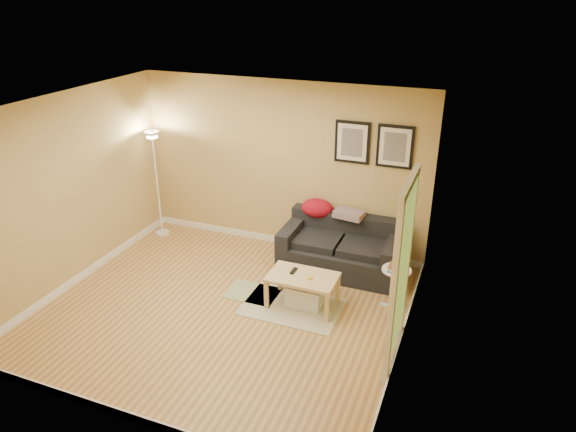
% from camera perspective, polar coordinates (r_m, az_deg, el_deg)
% --- Properties ---
extents(floor, '(4.50, 4.50, 0.00)m').
position_cam_1_polar(floor, '(6.87, -6.97, -10.06)').
color(floor, tan).
rests_on(floor, ground).
extents(ceiling, '(4.50, 4.50, 0.00)m').
position_cam_1_polar(ceiling, '(5.82, -8.28, 11.58)').
color(ceiling, white).
rests_on(ceiling, wall_back).
extents(wall_back, '(4.50, 0.00, 4.50)m').
position_cam_1_polar(wall_back, '(7.91, -0.69, 5.44)').
color(wall_back, tan).
rests_on(wall_back, ground).
extents(wall_front, '(4.50, 0.00, 4.50)m').
position_cam_1_polar(wall_front, '(4.81, -19.05, -9.37)').
color(wall_front, tan).
rests_on(wall_front, ground).
extents(wall_left, '(0.00, 4.00, 4.00)m').
position_cam_1_polar(wall_left, '(7.52, -22.85, 2.44)').
color(wall_left, tan).
rests_on(wall_left, ground).
extents(wall_right, '(0.00, 4.00, 4.00)m').
position_cam_1_polar(wall_right, '(5.59, 13.20, -3.61)').
color(wall_right, tan).
rests_on(wall_right, ground).
extents(baseboard_back, '(4.50, 0.02, 0.10)m').
position_cam_1_polar(baseboard_back, '(8.39, -0.67, -2.68)').
color(baseboard_back, white).
rests_on(baseboard_back, ground).
extents(baseboard_front, '(4.50, 0.02, 0.10)m').
position_cam_1_polar(baseboard_front, '(5.58, -17.15, -20.11)').
color(baseboard_front, white).
rests_on(baseboard_front, ground).
extents(baseboard_left, '(0.02, 4.00, 0.10)m').
position_cam_1_polar(baseboard_left, '(8.03, -21.36, -5.87)').
color(baseboard_left, white).
rests_on(baseboard_left, ground).
extents(baseboard_right, '(0.02, 4.00, 0.10)m').
position_cam_1_polar(baseboard_right, '(6.27, 12.00, -13.76)').
color(baseboard_right, white).
rests_on(baseboard_right, ground).
extents(sofa, '(1.70, 0.90, 0.75)m').
position_cam_1_polar(sofa, '(7.55, 5.81, -3.32)').
color(sofa, black).
rests_on(sofa, ground).
extents(red_throw, '(0.48, 0.36, 0.28)m').
position_cam_1_polar(red_throw, '(7.78, 3.20, 0.86)').
color(red_throw, maroon).
rests_on(red_throw, sofa).
extents(plaid_throw, '(0.45, 0.32, 0.10)m').
position_cam_1_polar(plaid_throw, '(7.59, 6.70, 0.21)').
color(plaid_throw, tan).
rests_on(plaid_throw, sofa).
extents(framed_print_left, '(0.50, 0.04, 0.60)m').
position_cam_1_polar(framed_print_left, '(7.42, 7.05, 8.02)').
color(framed_print_left, black).
rests_on(framed_print_left, wall_back).
extents(framed_print_right, '(0.50, 0.04, 0.60)m').
position_cam_1_polar(framed_print_right, '(7.31, 11.64, 7.44)').
color(framed_print_right, black).
rests_on(framed_print_right, wall_back).
extents(area_rug, '(1.25, 0.85, 0.01)m').
position_cam_1_polar(area_rug, '(6.85, 0.47, -9.89)').
color(area_rug, '#BAB593').
rests_on(area_rug, ground).
extents(green_runner, '(0.70, 0.50, 0.01)m').
position_cam_1_polar(green_runner, '(7.14, -3.91, -8.38)').
color(green_runner, '#668C4C').
rests_on(green_runner, ground).
extents(coffee_table, '(0.97, 0.70, 0.44)m').
position_cam_1_polar(coffee_table, '(6.78, 1.59, -8.15)').
color(coffee_table, '#D8BA84').
rests_on(coffee_table, ground).
extents(remote_control, '(0.05, 0.16, 0.02)m').
position_cam_1_polar(remote_control, '(6.75, 0.62, -6.02)').
color(remote_control, black).
rests_on(remote_control, coffee_table).
extents(tape_roll, '(0.07, 0.07, 0.03)m').
position_cam_1_polar(tape_roll, '(6.60, 2.36, -6.78)').
color(tape_roll, yellow).
rests_on(tape_roll, coffee_table).
extents(storage_bin, '(0.48, 0.35, 0.29)m').
position_cam_1_polar(storage_bin, '(6.84, 1.92, -8.59)').
color(storage_bin, white).
rests_on(storage_bin, ground).
extents(side_table, '(0.37, 0.37, 0.57)m').
position_cam_1_polar(side_table, '(6.83, 11.60, -7.78)').
color(side_table, white).
rests_on(side_table, ground).
extents(book_stack, '(0.21, 0.25, 0.07)m').
position_cam_1_polar(book_stack, '(6.66, 11.71, -5.51)').
color(book_stack, teal).
rests_on(book_stack, side_table).
extents(floor_lamp, '(0.23, 0.23, 1.76)m').
position_cam_1_polar(floor_lamp, '(8.66, -14.08, 3.09)').
color(floor_lamp, white).
rests_on(floor_lamp, ground).
extents(doorway, '(0.12, 1.01, 2.13)m').
position_cam_1_polar(doorway, '(5.60, 12.18, -6.69)').
color(doorway, white).
rests_on(doorway, ground).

